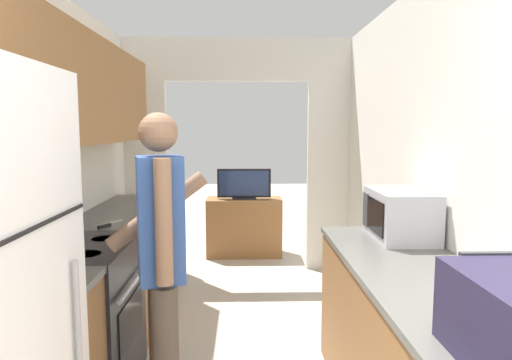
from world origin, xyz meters
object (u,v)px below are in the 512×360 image
object	(u,v)px
person	(162,269)
television	(244,184)
microwave	(400,214)
range_oven	(77,319)
knife	(107,225)
tv_cabinet	(244,227)

from	to	relation	value
person	television	distance (m)	3.30
person	microwave	distance (m)	1.47
range_oven	microwave	world-z (taller)	microwave
television	microwave	bearing A→B (deg)	-70.74
range_oven	knife	distance (m)	0.70
knife	range_oven	bearing A→B (deg)	-66.25
person	tv_cabinet	world-z (taller)	person
tv_cabinet	knife	world-z (taller)	knife
television	knife	distance (m)	2.51
person	tv_cabinet	distance (m)	3.38
person	knife	world-z (taller)	person
tv_cabinet	television	size ratio (longest dim) A/B	1.41
person	television	world-z (taller)	person
microwave	person	bearing A→B (deg)	-158.33
range_oven	person	xyz separation A→B (m)	(0.58, -0.41, 0.43)
range_oven	knife	xyz separation A→B (m)	(0.03, 0.54, 0.44)
range_oven	knife	bearing A→B (deg)	86.91
microwave	television	size ratio (longest dim) A/B	0.79
microwave	television	bearing A→B (deg)	109.26
range_oven	tv_cabinet	xyz separation A→B (m)	(0.97, 2.91, -0.10)
person	tv_cabinet	bearing A→B (deg)	-22.90
microwave	knife	world-z (taller)	microwave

